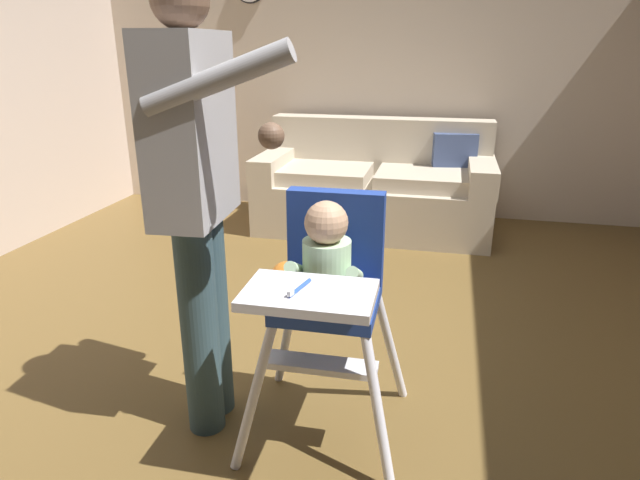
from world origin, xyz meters
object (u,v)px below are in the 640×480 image
Objects in this scene: adult_standing at (197,193)px; toy_ball at (286,277)px; high_chair at (328,276)px; couch at (376,188)px.

toy_ball is (-0.05, 1.21, -0.84)m from adult_standing.
toy_ball is (-0.51, 1.18, -0.55)m from high_chair.
adult_standing is at bearing -87.05° from high_chair.
adult_standing reaches higher than high_chair.
couch is 1.44m from toy_ball.
high_chair is at bearing -66.45° from toy_ball.
couch is 9.58× the size of toy_ball.
high_chair reaches higher than toy_ball.
couch is at bearing 75.55° from toy_ball.
couch is 1.11× the size of adult_standing.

